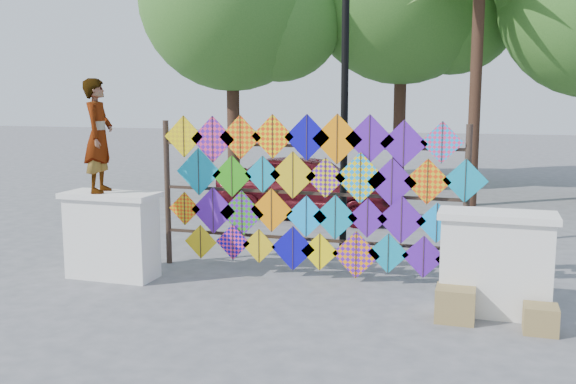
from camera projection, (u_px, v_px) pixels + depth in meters
The scene contains 9 objects.
ground at pixel (290, 290), 8.95m from camera, with size 80.00×80.00×0.00m, color gray.
parapet_left at pixel (112, 235), 9.46m from camera, with size 1.40×0.65×1.28m.
parapet_right at pixel (495, 263), 7.87m from camera, with size 1.40×0.65×1.28m.
kite_rack at pixel (311, 194), 9.42m from camera, with size 4.98×0.24×2.43m.
vendor_woman at pixel (99, 136), 9.29m from camera, with size 0.60×0.40×1.65m, color #99999E.
sedan at pixel (308, 186), 14.21m from camera, with size 1.67×4.15×1.41m, color #4D0D14.
lamppost at pixel (345, 95), 10.35m from camera, with size 0.28×0.28×4.46m.
cardboard_box_near at pixel (455, 304), 7.69m from camera, with size 0.46×0.41×0.41m, color #988349.
cardboard_box_far at pixel (541, 319), 7.30m from camera, with size 0.38×0.35×0.32m, color #988349.
Camera 1 is at (2.55, -8.27, 2.68)m, focal length 40.00 mm.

